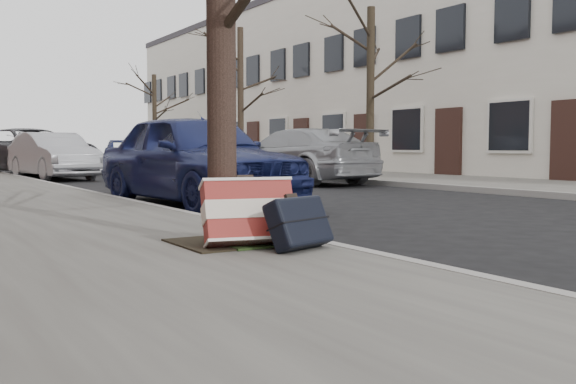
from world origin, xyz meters
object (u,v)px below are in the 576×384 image
suitcase_navy (299,222)px  car_near_mid (53,156)px  suitcase_red (248,213)px  car_near_front (196,158)px

suitcase_navy → car_near_mid: 15.27m
suitcase_red → car_near_front: size_ratio=0.16×
suitcase_navy → car_near_front: car_near_front is taller
suitcase_red → car_near_mid: car_near_mid is taller
suitcase_red → car_near_front: 5.29m
suitcase_navy → car_near_mid: (1.35, 15.21, 0.34)m
car_near_mid → suitcase_navy: bearing=-102.1°
suitcase_red → car_near_mid: bearing=97.9°
suitcase_red → car_near_mid: (1.62, 14.87, 0.28)m
suitcase_navy → car_near_front: bearing=57.0°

